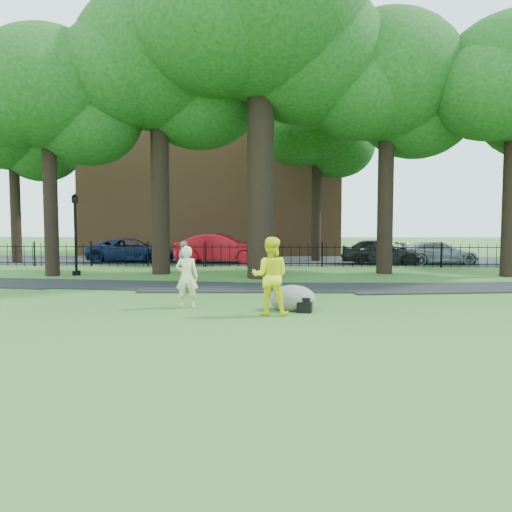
{
  "coord_description": "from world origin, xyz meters",
  "views": [
    {
      "loc": [
        0.64,
        -13.52,
        2.35
      ],
      "look_at": [
        0.01,
        2.0,
        1.26
      ],
      "focal_mm": 35.0,
      "sensor_mm": 36.0,
      "label": 1
    }
  ],
  "objects_px": {
    "man": "(270,276)",
    "boulder": "(292,296)",
    "big_tree": "(264,27)",
    "red_sedan": "(221,249)",
    "woman": "(187,277)",
    "lamppost": "(76,235)"
  },
  "relations": [
    {
      "from": "big_tree",
      "to": "woman",
      "type": "xyz_separation_m",
      "value": [
        -1.91,
        -7.26,
        -9.3
      ]
    },
    {
      "from": "woman",
      "to": "red_sedan",
      "type": "bearing_deg",
      "value": -87.29
    },
    {
      "from": "man",
      "to": "lamppost",
      "type": "distance_m",
      "value": 12.31
    },
    {
      "from": "big_tree",
      "to": "red_sedan",
      "type": "distance_m",
      "value": 11.95
    },
    {
      "from": "woman",
      "to": "boulder",
      "type": "distance_m",
      "value": 2.9
    },
    {
      "from": "big_tree",
      "to": "lamppost",
      "type": "relative_size",
      "value": 4.05
    },
    {
      "from": "big_tree",
      "to": "red_sedan",
      "type": "relative_size",
      "value": 2.89
    },
    {
      "from": "big_tree",
      "to": "lamppost",
      "type": "height_order",
      "value": "big_tree"
    },
    {
      "from": "big_tree",
      "to": "boulder",
      "type": "bearing_deg",
      "value": -82.84
    },
    {
      "from": "big_tree",
      "to": "red_sedan",
      "type": "height_order",
      "value": "big_tree"
    },
    {
      "from": "red_sedan",
      "to": "lamppost",
      "type": "bearing_deg",
      "value": 142.44
    },
    {
      "from": "lamppost",
      "to": "red_sedan",
      "type": "bearing_deg",
      "value": 40.59
    },
    {
      "from": "big_tree",
      "to": "woman",
      "type": "distance_m",
      "value": 11.95
    },
    {
      "from": "woman",
      "to": "lamppost",
      "type": "distance_m",
      "value": 10.11
    },
    {
      "from": "big_tree",
      "to": "man",
      "type": "xyz_separation_m",
      "value": [
        0.37,
        -8.21,
        -9.16
      ]
    },
    {
      "from": "boulder",
      "to": "man",
      "type": "bearing_deg",
      "value": -128.95
    },
    {
      "from": "man",
      "to": "woman",
      "type": "bearing_deg",
      "value": -18.6
    },
    {
      "from": "man",
      "to": "boulder",
      "type": "xyz_separation_m",
      "value": [
        0.57,
        0.71,
        -0.62
      ]
    },
    {
      "from": "lamppost",
      "to": "man",
      "type": "bearing_deg",
      "value": -54.21
    },
    {
      "from": "big_tree",
      "to": "red_sedan",
      "type": "bearing_deg",
      "value": 110.19
    },
    {
      "from": "woman",
      "to": "red_sedan",
      "type": "relative_size",
      "value": 0.34
    },
    {
      "from": "woman",
      "to": "lamppost",
      "type": "bearing_deg",
      "value": -51.51
    }
  ]
}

